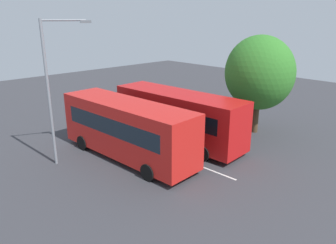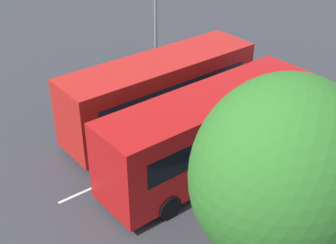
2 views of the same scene
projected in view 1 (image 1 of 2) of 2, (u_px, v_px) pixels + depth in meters
ground_plane at (156, 149)px, 20.57m from camera, size 61.87×61.87×0.00m
bus_far_left at (178, 116)px, 21.15m from camera, size 9.45×3.02×3.36m
bus_center_left at (127, 128)px, 18.85m from camera, size 9.44×2.97×3.36m
pedestrian at (126, 108)px, 26.25m from camera, size 0.36×0.36×1.59m
street_lamp at (52, 84)px, 17.25m from camera, size 1.16×2.41×7.90m
depot_tree at (259, 73)px, 22.34m from camera, size 4.86×4.38×6.85m
lane_stripe_outer_left at (156, 149)px, 20.57m from camera, size 11.83×0.56×0.01m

